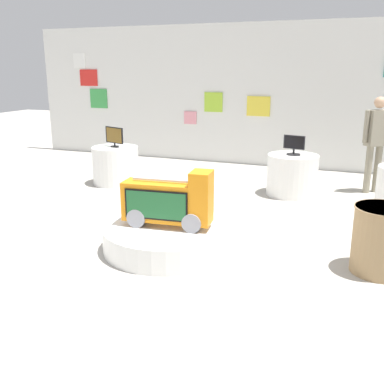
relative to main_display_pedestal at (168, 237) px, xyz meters
The scene contains 10 objects.
ground_plane 0.19m from the main_display_pedestal, 98.89° to the right, with size 30.00×30.00×0.00m, color #B2ADA3.
back_wall_display 5.56m from the main_display_pedestal, 90.31° to the left, with size 11.79×0.13×3.17m.
main_display_pedestal is the anchor object (origin of this frame).
novelty_firetruck_tv 0.45m from the main_display_pedestal, 11.56° to the right, with size 1.12×0.47×0.72m.
display_pedestal_left_rear 3.51m from the main_display_pedestal, 130.98° to the left, with size 0.89×0.89×0.72m, color white.
tv_on_left_rear 3.58m from the main_display_pedestal, 131.01° to the left, with size 0.45×0.19×0.38m.
display_pedestal_right_rear 3.25m from the main_display_pedestal, 71.09° to the left, with size 0.89×0.89×0.72m, color white.
tv_on_right_rear 3.33m from the main_display_pedestal, 71.05° to the left, with size 0.38×0.24×0.34m.
side_table_round 2.49m from the main_display_pedestal, ahead, with size 0.65×0.65×0.75m.
shopper_browsing_near_truck 4.53m from the main_display_pedestal, 57.59° to the left, with size 0.45×0.40×1.72m.
Camera 1 is at (2.18, -4.64, 2.20)m, focal length 41.66 mm.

